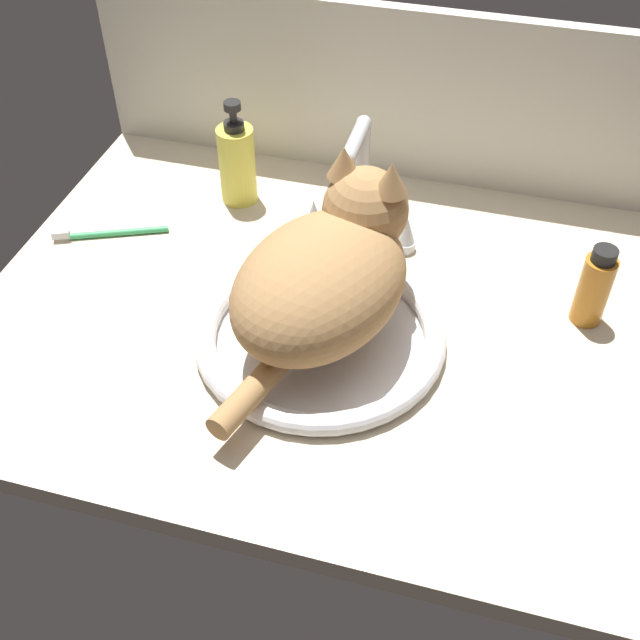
# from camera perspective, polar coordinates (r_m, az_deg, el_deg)

# --- Properties ---
(countertop) EXTENTS (1.02, 0.72, 0.03)m
(countertop) POSITION_cam_1_polar(r_m,az_deg,el_deg) (1.09, 2.02, -0.43)
(countertop) COLOR beige
(countertop) RESTS_ON ground
(backsplash_wall) EXTENTS (1.02, 0.02, 0.31)m
(backsplash_wall) POSITION_cam_1_polar(r_m,az_deg,el_deg) (1.30, 6.29, 15.24)
(backsplash_wall) COLOR silver
(backsplash_wall) RESTS_ON ground
(sink_basin) EXTENTS (0.33, 0.33, 0.03)m
(sink_basin) POSITION_cam_1_polar(r_m,az_deg,el_deg) (1.04, -0.00, -1.07)
(sink_basin) COLOR white
(sink_basin) RESTS_ON countertop
(faucet) EXTENTS (0.17, 0.12, 0.21)m
(faucet) POSITION_cam_1_polar(r_m,az_deg,el_deg) (1.15, 2.86, 8.72)
(faucet) COLOR silver
(faucet) RESTS_ON countertop
(cat) EXTENTS (0.27, 0.38, 0.20)m
(cat) POSITION_cam_1_polar(r_m,az_deg,el_deg) (0.99, 0.69, 3.60)
(cat) COLOR tan
(cat) RESTS_ON sink_basin
(soap_pump_bottle) EXTENTS (0.06, 0.06, 0.17)m
(soap_pump_bottle) POSITION_cam_1_polar(r_m,az_deg,el_deg) (1.26, -6.03, 11.27)
(soap_pump_bottle) COLOR #E5DB4C
(soap_pump_bottle) RESTS_ON countertop
(amber_bottle) EXTENTS (0.04, 0.04, 0.12)m
(amber_bottle) POSITION_cam_1_polar(r_m,az_deg,el_deg) (1.10, 19.26, 2.24)
(amber_bottle) COLOR #C67A23
(amber_bottle) RESTS_ON countertop
(toothbrush) EXTENTS (0.16, 0.08, 0.02)m
(toothbrush) POSITION_cam_1_polar(r_m,az_deg,el_deg) (1.25, -15.12, 6.11)
(toothbrush) COLOR #3FB266
(toothbrush) RESTS_ON countertop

